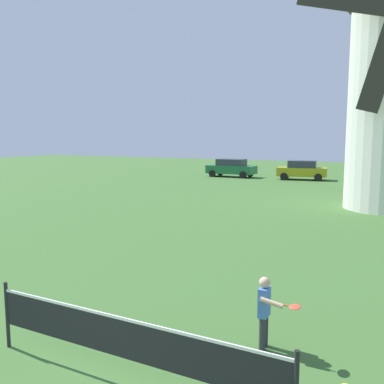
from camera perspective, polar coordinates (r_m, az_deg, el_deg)
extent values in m
cylinder|color=black|center=(7.80, -23.66, -14.93)|extent=(0.06, 0.06, 1.10)
cube|color=black|center=(6.21, -9.13, -19.05)|extent=(4.69, 0.01, 0.55)
cube|color=white|center=(6.08, -9.19, -16.56)|extent=(4.69, 0.02, 0.04)
cylinder|color=#333338|center=(7.42, 9.80, -17.91)|extent=(0.11, 0.11, 0.54)
cylinder|color=#333338|center=(7.30, 9.46, -18.35)|extent=(0.11, 0.11, 0.54)
cube|color=#4C7AD1|center=(7.16, 9.72, -14.42)|extent=(0.15, 0.27, 0.48)
sphere|color=#DBB28E|center=(7.04, 9.78, -11.94)|extent=(0.18, 0.18, 0.18)
cylinder|color=#DBB28E|center=(7.32, 10.12, -14.10)|extent=(0.08, 0.08, 0.36)
cylinder|color=#DBB28E|center=(6.95, 10.69, -14.47)|extent=(0.37, 0.09, 0.14)
cylinder|color=#D84C33|center=(6.92, 11.88, -14.61)|extent=(0.22, 0.03, 0.04)
ellipsoid|color=#D84C33|center=(6.87, 13.72, -14.82)|extent=(0.19, 0.24, 0.03)
cube|color=#1E6638|center=(37.14, 5.32, 3.04)|extent=(4.24, 1.75, 0.70)
cube|color=#2D333D|center=(37.10, 5.33, 4.01)|extent=(2.38, 1.52, 0.56)
cylinder|color=black|center=(37.42, 7.85, 2.50)|extent=(0.60, 0.19, 0.60)
cylinder|color=black|center=(35.84, 6.89, 2.30)|extent=(0.60, 0.19, 0.60)
cylinder|color=black|center=(38.52, 3.84, 2.69)|extent=(0.60, 0.19, 0.60)
cylinder|color=black|center=(36.99, 2.75, 2.50)|extent=(0.60, 0.19, 0.60)
cube|color=#999919|center=(35.63, 14.60, 2.66)|extent=(4.12, 2.27, 0.70)
cube|color=#2D333D|center=(35.59, 14.63, 3.67)|extent=(2.39, 1.81, 0.56)
cylinder|color=black|center=(36.43, 16.77, 2.13)|extent=(0.62, 0.27, 0.60)
cylinder|color=black|center=(34.74, 16.66, 1.89)|extent=(0.62, 0.27, 0.60)
cylinder|color=black|center=(36.63, 12.61, 2.29)|extent=(0.62, 0.27, 0.60)
cylinder|color=black|center=(34.95, 12.30, 2.06)|extent=(0.62, 0.27, 0.60)
cube|color=silver|center=(33.70, 23.88, 2.01)|extent=(4.16, 2.15, 0.70)
cube|color=#2D333D|center=(33.66, 23.94, 3.07)|extent=(2.39, 1.74, 0.56)
cylinder|color=black|center=(34.54, 21.54, 1.65)|extent=(0.62, 0.25, 0.60)
cylinder|color=black|center=(32.85, 21.55, 1.38)|extent=(0.62, 0.25, 0.60)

